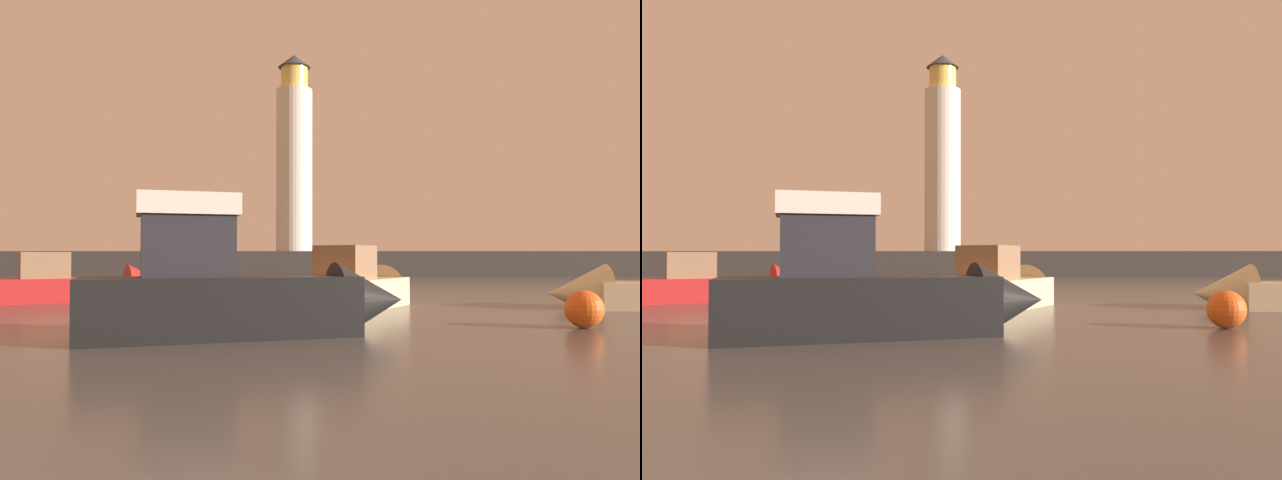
{
  "view_description": "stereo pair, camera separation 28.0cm",
  "coord_description": "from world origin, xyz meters",
  "views": [
    {
      "loc": [
        1.89,
        -2.07,
        1.83
      ],
      "look_at": [
        1.43,
        15.92,
        2.3
      ],
      "focal_mm": 33.88,
      "sensor_mm": 36.0,
      "label": 1
    },
    {
      "loc": [
        2.17,
        -2.07,
        1.83
      ],
      "look_at": [
        1.43,
        15.92,
        2.3
      ],
      "focal_mm": 33.88,
      "sensor_mm": 36.0,
      "label": 2
    }
  ],
  "objects": [
    {
      "name": "mooring_buoy",
      "position": [
        8.2,
        13.43,
        0.48
      ],
      "size": [
        0.96,
        0.96,
        0.96
      ],
      "primitive_type": "sphere",
      "color": "#EA5919",
      "rests_on": "ground_plane"
    },
    {
      "name": "lighthouse",
      "position": [
        -1.96,
        53.88,
        10.97
      ],
      "size": [
        3.37,
        3.37,
        18.43
      ],
      "color": "silver",
      "rests_on": "breakwater"
    },
    {
      "name": "motorboat_0",
      "position": [
        -0.1,
        11.73,
        1.02
      ],
      "size": [
        7.76,
        4.21,
        3.39
      ],
      "color": "black",
      "rests_on": "ground_plane"
    },
    {
      "name": "ground_plane",
      "position": [
        0.0,
        26.94,
        0.0
      ],
      "size": [
        220.0,
        220.0,
        0.0
      ],
      "primitive_type": "plane",
      "color": "#4C4742"
    },
    {
      "name": "motorboat_3",
      "position": [
        2.93,
        19.45,
        0.7
      ],
      "size": [
        4.9,
        7.06,
        2.53
      ],
      "color": "beige",
      "rests_on": "ground_plane"
    },
    {
      "name": "breakwater",
      "position": [
        0.0,
        53.88,
        1.12
      ],
      "size": [
        71.34,
        6.51,
        2.24
      ],
      "primitive_type": "cube",
      "color": "#423F3D",
      "rests_on": "ground_plane"
    },
    {
      "name": "motorboat_1",
      "position": [
        -8.04,
        22.4,
        0.63
      ],
      "size": [
        6.9,
        5.2,
        2.42
      ],
      "color": "#B21E1E",
      "rests_on": "ground_plane"
    }
  ]
}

